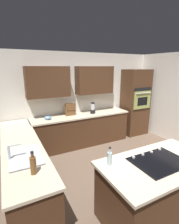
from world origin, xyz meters
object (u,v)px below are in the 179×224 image
sink_unit (24,156)px  mixing_bowl (48,118)px  dish_soap_bottle (33,165)px  oil_bottle (110,158)px  cooktop (159,161)px  spice_rack (70,109)px  blender (93,109)px  wall_oven (135,102)px

sink_unit → mixing_bowl: size_ratio=4.13×
mixing_bowl → dish_soap_bottle: size_ratio=0.55×
mixing_bowl → oil_bottle: 2.46m
sink_unit → cooktop: bearing=149.2°
sink_unit → spice_rack: 2.31m
sink_unit → oil_bottle: bearing=143.9°
sink_unit → blender: size_ratio=2.21×
cooktop → oil_bottle: size_ratio=2.89×
sink_unit → cooktop: size_ratio=0.92×
wall_oven → sink_unit: size_ratio=3.03×
cooktop → blender: size_ratio=2.40×
blender → dish_soap_bottle: size_ratio=1.03×
mixing_bowl → dish_soap_bottle: (0.72, 2.18, 0.08)m
dish_soap_bottle → oil_bottle: 0.99m
spice_rack → dish_soap_bottle: spice_rack is taller
sink_unit → spice_rack: size_ratio=2.11×
mixing_bowl → spice_rack: bearing=-171.2°
sink_unit → cooktop: 1.96m
spice_rack → dish_soap_bottle: 2.66m
spice_rack → dish_soap_bottle: (1.37, 2.28, -0.04)m
cooktop → mixing_bowl: 2.86m
sink_unit → mixing_bowl: sink_unit is taller
wall_oven → cooktop: bearing=53.8°
wall_oven → dish_soap_bottle: (3.62, 2.20, -0.04)m
dish_soap_bottle → wall_oven: bearing=-148.7°
wall_oven → oil_bottle: 3.63m
wall_oven → mixing_bowl: bearing=0.3°
sink_unit → oil_bottle: size_ratio=2.66×
sink_unit → spice_rack: bearing=-128.4°
wall_oven → spice_rack: bearing=-2.1°
oil_bottle → cooktop: bearing=158.6°
dish_soap_bottle → blender: bearing=-132.8°
mixing_bowl → dish_soap_bottle: dish_soap_bottle is taller
wall_oven → spice_rack: wall_oven is taller
blender → spice_rack: size_ratio=0.96×
cooktop → mixing_bowl: mixing_bowl is taller
wall_oven → dish_soap_bottle: 4.24m
spice_rack → mixing_bowl: bearing=8.8°
blender → mixing_bowl: 1.30m
sink_unit → spice_rack: (-1.43, -1.80, 0.15)m
oil_bottle → sink_unit: bearing=-36.1°
blender → oil_bottle: bearing=66.6°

